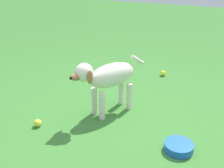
# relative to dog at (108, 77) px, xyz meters

# --- Properties ---
(ground) EXTENTS (14.00, 14.00, 0.00)m
(ground) POSITION_rel_dog_xyz_m (-0.20, -0.23, -0.36)
(ground) COLOR #38722D
(dog) EXTENTS (0.72, 0.44, 0.54)m
(dog) POSITION_rel_dog_xyz_m (0.00, 0.00, 0.00)
(dog) COLOR silver
(dog) RESTS_ON ground
(tennis_ball_0) EXTENTS (0.07, 0.07, 0.07)m
(tennis_ball_0) POSITION_rel_dog_xyz_m (1.08, -0.24, -0.32)
(tennis_ball_0) COLOR #C9D931
(tennis_ball_0) RESTS_ON ground
(tennis_ball_1) EXTENTS (0.07, 0.07, 0.07)m
(tennis_ball_1) POSITION_rel_dog_xyz_m (-0.46, 0.45, -0.32)
(tennis_ball_1) COLOR #D8DA3D
(tennis_ball_1) RESTS_ON ground
(water_bowl) EXTENTS (0.22, 0.22, 0.06)m
(water_bowl) POSITION_rel_dog_xyz_m (-0.29, -0.72, -0.33)
(water_bowl) COLOR blue
(water_bowl) RESTS_ON ground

